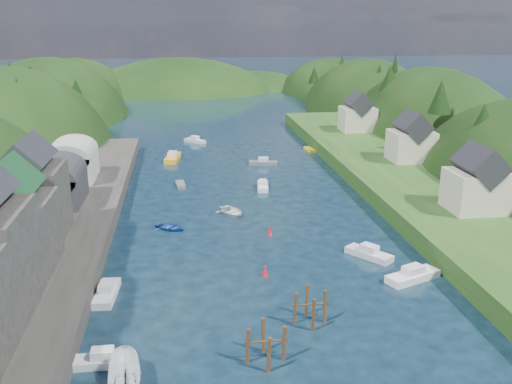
{
  "coord_description": "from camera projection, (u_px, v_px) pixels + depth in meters",
  "views": [
    {
      "loc": [
        -9.2,
        -41.74,
        25.53
      ],
      "look_at": [
        0.0,
        28.0,
        4.0
      ],
      "focal_mm": 40.0,
      "sensor_mm": 36.0,
      "label": 1
    }
  ],
  "objects": [
    {
      "name": "piling_cluster_far",
      "position": [
        310.0,
        310.0,
        49.5
      ],
      "size": [
        3.2,
        2.98,
        3.57
      ],
      "color": "#382314",
      "rests_on": "ground"
    },
    {
      "name": "hill_trees",
      "position": [
        228.0,
        98.0,
        107.06
      ],
      "size": [
        91.62,
        149.78,
        12.28
      ],
      "color": "black",
      "rests_on": "ground"
    },
    {
      "name": "terrace_right",
      "position": [
        405.0,
        181.0,
        88.88
      ],
      "size": [
        16.0,
        120.0,
        2.4
      ],
      "primitive_type": "cube",
      "color": "#234719",
      "rests_on": "ground"
    },
    {
      "name": "boat_sheds",
      "position": [
        63.0,
        168.0,
        80.37
      ],
      "size": [
        7.0,
        21.0,
        7.5
      ],
      "color": "#2D2D30",
      "rests_on": "quay_left"
    },
    {
      "name": "hillside_right",
      "position": [
        428.0,
        172.0,
        127.09
      ],
      "size": [
        36.0,
        245.56,
        48.0
      ],
      "color": "black",
      "rests_on": "ground"
    },
    {
      "name": "quay_left",
      "position": [
        53.0,
        246.0,
        63.86
      ],
      "size": [
        12.0,
        110.0,
        2.0
      ],
      "primitive_type": "cube",
      "color": "#2D2B28",
      "rests_on": "ground"
    },
    {
      "name": "right_bank_cottages",
      "position": [
        405.0,
        140.0,
        95.8
      ],
      "size": [
        9.0,
        59.24,
        8.41
      ],
      "color": "beige",
      "rests_on": "terrace_right"
    },
    {
      "name": "far_hills",
      "position": [
        209.0,
        118.0,
        216.46
      ],
      "size": [
        103.0,
        68.0,
        44.0
      ],
      "color": "black",
      "rests_on": "ground"
    },
    {
      "name": "channel_buoy_near",
      "position": [
        265.0,
        271.0,
        58.82
      ],
      "size": [
        0.7,
        0.7,
        1.1
      ],
      "color": "red",
      "rests_on": "ground"
    },
    {
      "name": "moored_boats",
      "position": [
        215.0,
        226.0,
        71.23
      ],
      "size": [
        35.27,
        90.19,
        2.35
      ],
      "color": "silver",
      "rests_on": "ground"
    },
    {
      "name": "hillside_left",
      "position": [
        7.0,
        190.0,
        116.02
      ],
      "size": [
        44.0,
        245.56,
        52.0
      ],
      "color": "black",
      "rests_on": "ground"
    },
    {
      "name": "piling_cluster_near",
      "position": [
        266.0,
        348.0,
        43.88
      ],
      "size": [
        3.4,
        3.15,
        3.56
      ],
      "color": "#382314",
      "rests_on": "ground"
    },
    {
      "name": "ground",
      "position": [
        239.0,
        177.0,
        95.59
      ],
      "size": [
        600.0,
        600.0,
        0.0
      ],
      "primitive_type": "plane",
      "color": "black",
      "rests_on": "ground"
    },
    {
      "name": "channel_buoy_far",
      "position": [
        270.0,
        231.0,
        69.86
      ],
      "size": [
        0.7,
        0.7,
        1.1
      ],
      "color": "red",
      "rests_on": "ground"
    }
  ]
}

